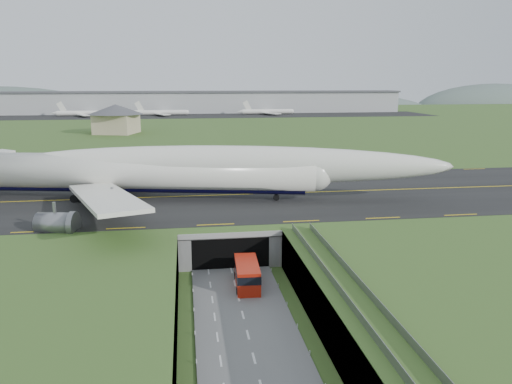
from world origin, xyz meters
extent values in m
plane|color=#3F6126|center=(0.00, 0.00, 0.00)|extent=(900.00, 900.00, 0.00)
cube|color=gray|center=(0.00, 0.00, 3.00)|extent=(800.00, 800.00, 6.00)
cube|color=slate|center=(0.00, -7.50, 0.10)|extent=(12.00, 75.00, 0.20)
cube|color=black|center=(0.00, 33.00, 6.09)|extent=(800.00, 44.00, 0.18)
cube|color=gray|center=(0.00, 19.00, 5.50)|extent=(16.00, 22.00, 1.00)
cube|color=gray|center=(-7.00, 19.00, 3.00)|extent=(2.00, 22.00, 6.00)
cube|color=gray|center=(7.00, 19.00, 3.00)|extent=(2.00, 22.00, 6.00)
cube|color=black|center=(0.00, 14.00, 2.50)|extent=(12.00, 12.00, 5.00)
cube|color=#A8A8A3|center=(0.00, 7.95, 5.60)|extent=(17.00, 0.50, 0.80)
cube|color=#A8A8A3|center=(11.00, -18.50, 5.80)|extent=(3.00, 53.00, 0.50)
cube|color=gray|center=(9.60, -18.50, 6.55)|extent=(0.06, 53.00, 1.00)
cube|color=gray|center=(12.40, -18.50, 6.55)|extent=(0.06, 53.00, 1.00)
cylinder|color=#A8A8A3|center=(11.00, -28.00, 2.80)|extent=(0.90, 0.90, 5.60)
cylinder|color=#A8A8A3|center=(11.00, -16.00, 2.80)|extent=(0.90, 0.90, 5.60)
cylinder|color=#A8A8A3|center=(11.00, -4.00, 2.80)|extent=(0.90, 0.90, 5.60)
cylinder|color=white|center=(-17.98, 32.67, 11.54)|extent=(72.76, 21.40, 6.86)
sphere|color=white|center=(17.71, 25.33, 11.54)|extent=(7.94, 7.94, 6.72)
ellipsoid|color=white|center=(1.29, 28.71, 13.08)|extent=(84.07, 23.21, 7.20)
ellipsoid|color=black|center=(16.66, 25.55, 12.40)|extent=(5.31, 3.91, 2.40)
cylinder|color=black|center=(-17.98, 32.67, 8.86)|extent=(68.39, 16.77, 2.88)
cube|color=white|center=(-12.42, 49.04, 10.47)|extent=(26.94, 28.99, 2.88)
cube|color=white|center=(-19.33, 15.45, 10.47)|extent=(17.24, 32.84, 2.88)
cylinder|color=slate|center=(-15.17, 42.49, 7.14)|extent=(6.17, 4.59, 3.54)
cylinder|color=slate|center=(-17.86, 54.53, 7.14)|extent=(6.17, 4.59, 3.54)
cylinder|color=slate|center=(-19.27, 22.54, 7.14)|extent=(6.17, 4.59, 3.54)
cylinder|color=slate|center=(-26.50, 12.54, 7.14)|extent=(6.17, 4.59, 3.54)
cylinder|color=black|center=(10.57, 26.80, 6.77)|extent=(1.26, 0.76, 1.18)
cube|color=black|center=(-22.70, 33.65, 6.93)|extent=(7.81, 8.64, 1.50)
cube|color=#B71E0C|center=(1.66, 1.02, 1.89)|extent=(3.56, 8.60, 3.38)
cube|color=black|center=(1.66, 1.02, 2.57)|extent=(3.64, 8.72, 1.13)
cube|color=black|center=(1.66, 1.02, 0.48)|extent=(3.31, 8.03, 0.56)
cylinder|color=black|center=(0.06, -1.72, 0.62)|extent=(0.44, 1.03, 1.02)
cylinder|color=black|center=(0.33, 3.91, 0.62)|extent=(0.44, 1.03, 1.02)
cylinder|color=black|center=(2.99, -1.86, 0.62)|extent=(0.44, 1.03, 1.02)
cylinder|color=black|center=(3.26, 3.77, 0.62)|extent=(0.44, 1.03, 1.02)
cube|color=#C4B18D|center=(-35.79, 160.46, 10.24)|extent=(19.63, 19.63, 8.48)
cone|color=#4C4C51|center=(-35.79, 160.46, 16.59)|extent=(28.79, 28.79, 4.24)
cube|color=#B2B2B2|center=(0.00, 300.00, 13.50)|extent=(300.00, 22.00, 15.00)
cube|color=#4C4C51|center=(0.00, 300.00, 21.00)|extent=(302.00, 24.00, 1.20)
cube|color=black|center=(0.00, 270.00, 6.14)|extent=(320.00, 50.00, 0.08)
cylinder|color=white|center=(-70.62, 275.00, 8.18)|extent=(34.00, 3.20, 3.20)
cylinder|color=white|center=(-21.55, 275.00, 8.18)|extent=(34.00, 3.20, 3.20)
cylinder|color=white|center=(50.03, 275.00, 8.18)|extent=(34.00, 3.20, 3.20)
ellipsoid|color=#56675F|center=(120.00, 430.00, -4.00)|extent=(260.00, 91.00, 44.00)
ellipsoid|color=#56675F|center=(320.00, 430.00, -4.00)|extent=(180.00, 63.00, 60.00)
camera|label=1|loc=(-6.46, -64.68, 28.58)|focal=35.00mm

